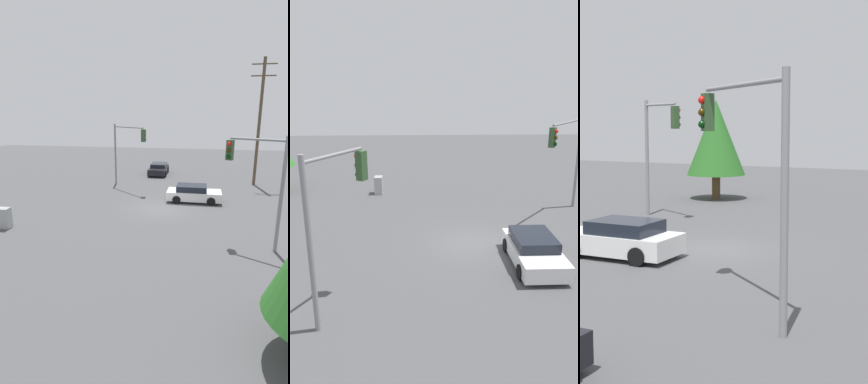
% 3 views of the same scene
% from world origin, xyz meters
% --- Properties ---
extents(ground_plane, '(80.00, 80.00, 0.00)m').
position_xyz_m(ground_plane, '(0.00, 0.00, 0.00)').
color(ground_plane, '#4C4C4F').
extents(sedan_white, '(4.25, 2.07, 1.33)m').
position_xyz_m(sedan_white, '(-2.28, -2.44, 0.65)').
color(sedan_white, silver).
rests_on(sedan_white, ground_plane).
extents(sedan_dark, '(2.03, 4.40, 1.27)m').
position_xyz_m(sedan_dark, '(2.00, -12.96, 0.63)').
color(sedan_dark, black).
rests_on(sedan_dark, ground_plane).
extents(traffic_signal_main, '(2.75, 1.62, 5.84)m').
position_xyz_m(traffic_signal_main, '(-5.61, 5.44, 3.96)').
color(traffic_signal_main, gray).
rests_on(traffic_signal_main, ground_plane).
extents(traffic_signal_cross, '(3.69, 3.27, 5.88)m').
position_xyz_m(traffic_signal_cross, '(4.10, -6.15, 4.09)').
color(traffic_signal_cross, gray).
rests_on(traffic_signal_cross, ground_plane).
extents(utility_pole_tall, '(2.20, 0.28, 11.76)m').
position_xyz_m(utility_pole_tall, '(-7.99, -9.44, 6.19)').
color(utility_pole_tall, brown).
rests_on(utility_pole_tall, ground_plane).
extents(electrical_cabinet, '(0.80, 0.55, 1.27)m').
position_xyz_m(electrical_cabinet, '(8.96, 5.58, 0.63)').
color(electrical_cabinet, '#9EA0A3').
rests_on(electrical_cabinet, ground_plane).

